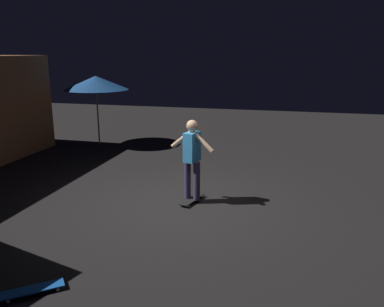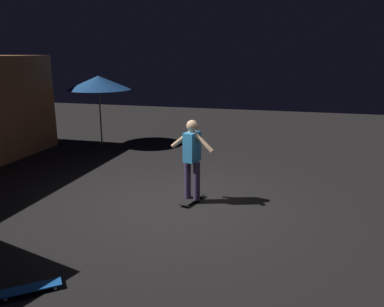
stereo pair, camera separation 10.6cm
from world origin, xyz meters
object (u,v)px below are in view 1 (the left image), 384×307
patio_umbrella (96,83)px  skateboard_ridden (192,199)px  skater (192,154)px  skateboard_spare (33,290)px

patio_umbrella → skateboard_ridden: (-4.32, -4.35, -2.02)m
patio_umbrella → skater: bearing=-134.8°
skater → skateboard_ridden: bearing=90.0°
skater → patio_umbrella: bearing=45.2°
patio_umbrella → skateboard_ridden: 6.45m
skateboard_ridden → skater: (0.00, -0.00, 0.98)m
skateboard_ridden → skater: bearing=-90.0°
skateboard_ridden → skater: 0.98m
skateboard_ridden → skateboard_spare: bearing=161.6°
skateboard_spare → skater: skater is taller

